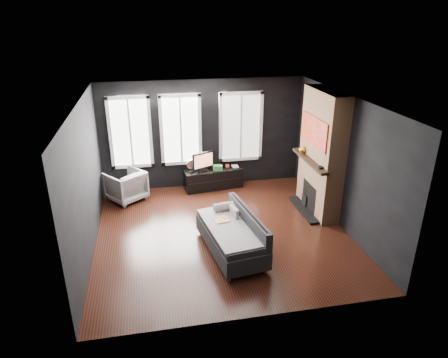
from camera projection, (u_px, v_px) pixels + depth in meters
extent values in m
plane|color=black|center=(222.00, 232.00, 8.15)|extent=(5.00, 5.00, 0.00)
plane|color=white|center=(222.00, 101.00, 7.10)|extent=(5.00, 5.00, 0.00)
cube|color=black|center=(203.00, 134.00, 9.88)|extent=(5.00, 0.02, 2.70)
cube|color=black|center=(86.00, 181.00, 7.18)|extent=(0.02, 5.00, 2.70)
cube|color=black|center=(343.00, 162.00, 8.07)|extent=(0.02, 5.00, 2.70)
cube|color=gray|center=(234.00, 215.00, 7.65)|extent=(0.12, 0.32, 0.31)
imported|color=silver|center=(125.00, 184.00, 9.41)|extent=(1.06, 1.05, 0.80)
imported|color=#FB522C|center=(227.00, 166.00, 10.09)|extent=(0.14, 0.13, 0.11)
imported|color=#B8B092|center=(232.00, 163.00, 10.13)|extent=(0.16, 0.02, 0.22)
cube|color=#347C39|center=(218.00, 168.00, 9.96)|extent=(0.24, 0.17, 0.13)
imported|color=yellow|center=(303.00, 149.00, 8.95)|extent=(0.21, 0.21, 0.18)
cylinder|color=black|center=(321.00, 167.00, 8.07)|extent=(0.15, 0.15, 0.04)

